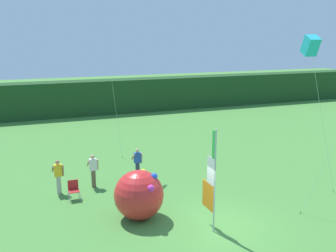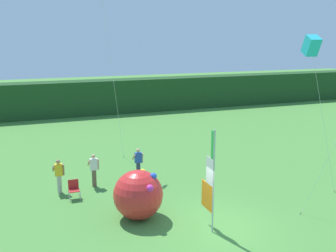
{
  "view_description": "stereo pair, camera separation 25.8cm",
  "coord_description": "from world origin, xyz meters",
  "px_view_note": "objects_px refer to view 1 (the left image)",
  "views": [
    {
      "loc": [
        -7.05,
        -12.75,
        7.47
      ],
      "look_at": [
        -0.85,
        3.36,
        3.47
      ],
      "focal_mm": 41.96,
      "sensor_mm": 36.0,
      "label": 1
    },
    {
      "loc": [
        -6.81,
        -12.84,
        7.47
      ],
      "look_at": [
        -0.85,
        3.36,
        3.47
      ],
      "focal_mm": 41.96,
      "sensor_mm": 36.0,
      "label": 2
    }
  ],
  "objects_px": {
    "banner_flag": "(211,181)",
    "person_far_left": "(93,170)",
    "kite_cyan_box_2": "(311,46)",
    "person_near_banner": "(58,176)",
    "folding_chair": "(74,189)",
    "person_mid_field": "(137,163)",
    "inflatable_balloon": "(139,195)"
  },
  "relations": [
    {
      "from": "person_far_left",
      "to": "kite_cyan_box_2",
      "type": "relative_size",
      "value": 0.23
    },
    {
      "from": "person_near_banner",
      "to": "person_mid_field",
      "type": "xyz_separation_m",
      "value": [
        4.14,
        0.59,
        -0.02
      ]
    },
    {
      "from": "person_near_banner",
      "to": "folding_chair",
      "type": "height_order",
      "value": "person_near_banner"
    },
    {
      "from": "banner_flag",
      "to": "person_far_left",
      "type": "bearing_deg",
      "value": 120.21
    },
    {
      "from": "banner_flag",
      "to": "inflatable_balloon",
      "type": "xyz_separation_m",
      "value": [
        -2.36,
        1.84,
        -0.92
      ]
    },
    {
      "from": "person_mid_field",
      "to": "kite_cyan_box_2",
      "type": "xyz_separation_m",
      "value": [
        6.35,
        -5.18,
        6.14
      ]
    },
    {
      "from": "person_near_banner",
      "to": "kite_cyan_box_2",
      "type": "height_order",
      "value": "kite_cyan_box_2"
    },
    {
      "from": "person_near_banner",
      "to": "inflatable_balloon",
      "type": "relative_size",
      "value": 0.81
    },
    {
      "from": "person_mid_field",
      "to": "inflatable_balloon",
      "type": "xyz_separation_m",
      "value": [
        -1.29,
        -4.52,
        0.16
      ]
    },
    {
      "from": "person_near_banner",
      "to": "person_mid_field",
      "type": "height_order",
      "value": "person_near_banner"
    },
    {
      "from": "banner_flag",
      "to": "person_mid_field",
      "type": "distance_m",
      "value": 6.54
    },
    {
      "from": "person_near_banner",
      "to": "person_far_left",
      "type": "distance_m",
      "value": 1.73
    },
    {
      "from": "banner_flag",
      "to": "kite_cyan_box_2",
      "type": "bearing_deg",
      "value": 12.67
    },
    {
      "from": "banner_flag",
      "to": "kite_cyan_box_2",
      "type": "distance_m",
      "value": 7.4
    },
    {
      "from": "folding_chair",
      "to": "kite_cyan_box_2",
      "type": "height_order",
      "value": "kite_cyan_box_2"
    },
    {
      "from": "person_near_banner",
      "to": "folding_chair",
      "type": "bearing_deg",
      "value": -58.71
    },
    {
      "from": "inflatable_balloon",
      "to": "folding_chair",
      "type": "bearing_deg",
      "value": 127.26
    },
    {
      "from": "folding_chair",
      "to": "kite_cyan_box_2",
      "type": "relative_size",
      "value": 0.12
    },
    {
      "from": "person_near_banner",
      "to": "inflatable_balloon",
      "type": "height_order",
      "value": "inflatable_balloon"
    },
    {
      "from": "banner_flag",
      "to": "person_far_left",
      "type": "xyz_separation_m",
      "value": [
        -3.49,
        5.99,
        -1.06
      ]
    },
    {
      "from": "person_near_banner",
      "to": "kite_cyan_box_2",
      "type": "distance_m",
      "value": 12.98
    },
    {
      "from": "person_mid_field",
      "to": "inflatable_balloon",
      "type": "relative_size",
      "value": 0.79
    },
    {
      "from": "kite_cyan_box_2",
      "to": "banner_flag",
      "type": "bearing_deg",
      "value": -167.33
    },
    {
      "from": "inflatable_balloon",
      "to": "kite_cyan_box_2",
      "type": "height_order",
      "value": "kite_cyan_box_2"
    },
    {
      "from": "person_mid_field",
      "to": "banner_flag",
      "type": "bearing_deg",
      "value": -80.46
    },
    {
      "from": "person_mid_field",
      "to": "inflatable_balloon",
      "type": "height_order",
      "value": "inflatable_balloon"
    },
    {
      "from": "person_far_left",
      "to": "kite_cyan_box_2",
      "type": "xyz_separation_m",
      "value": [
        8.77,
        -4.8,
        6.11
      ]
    },
    {
      "from": "person_near_banner",
      "to": "person_mid_field",
      "type": "bearing_deg",
      "value": 8.1
    },
    {
      "from": "person_far_left",
      "to": "person_mid_field",
      "type": "bearing_deg",
      "value": 8.82
    },
    {
      "from": "inflatable_balloon",
      "to": "folding_chair",
      "type": "relative_size",
      "value": 2.33
    },
    {
      "from": "kite_cyan_box_2",
      "to": "person_far_left",
      "type": "bearing_deg",
      "value": 151.29
    },
    {
      "from": "person_near_banner",
      "to": "kite_cyan_box_2",
      "type": "relative_size",
      "value": 0.22
    }
  ]
}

